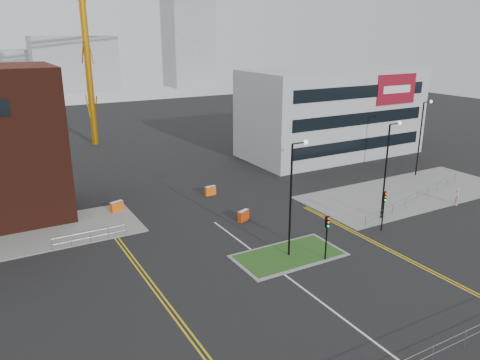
% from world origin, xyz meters
% --- Properties ---
extents(ground, '(200.00, 200.00, 0.00)m').
position_xyz_m(ground, '(0.00, 0.00, 0.00)').
color(ground, black).
rests_on(ground, ground).
extents(pavement_right, '(24.00, 10.00, 0.12)m').
position_xyz_m(pavement_right, '(22.00, 14.00, 0.06)').
color(pavement_right, slate).
rests_on(pavement_right, ground).
extents(island_kerb, '(8.60, 4.60, 0.08)m').
position_xyz_m(island_kerb, '(2.00, 8.00, 0.04)').
color(island_kerb, slate).
rests_on(island_kerb, ground).
extents(grass_island, '(8.00, 4.00, 0.12)m').
position_xyz_m(grass_island, '(2.00, 8.00, 0.06)').
color(grass_island, '#1E4517').
rests_on(grass_island, ground).
extents(office_block, '(25.00, 12.20, 12.00)m').
position_xyz_m(office_block, '(26.01, 31.97, 6.00)').
color(office_block, '#B1B3B6').
rests_on(office_block, ground).
extents(streetlamp_island, '(1.46, 0.36, 9.18)m').
position_xyz_m(streetlamp_island, '(2.22, 8.00, 5.41)').
color(streetlamp_island, black).
rests_on(streetlamp_island, ground).
extents(streetlamp_right_near, '(1.46, 0.36, 9.18)m').
position_xyz_m(streetlamp_right_near, '(14.22, 10.00, 5.41)').
color(streetlamp_right_near, black).
rests_on(streetlamp_right_near, ground).
extents(streetlamp_right_far, '(1.46, 0.36, 9.18)m').
position_xyz_m(streetlamp_right_far, '(28.22, 18.00, 5.41)').
color(streetlamp_right_far, black).
rests_on(streetlamp_right_far, ground).
extents(traffic_light_island, '(0.28, 0.33, 3.65)m').
position_xyz_m(traffic_light_island, '(4.00, 5.98, 2.57)').
color(traffic_light_island, black).
rests_on(traffic_light_island, ground).
extents(traffic_light_right, '(0.28, 0.33, 3.65)m').
position_xyz_m(traffic_light_right, '(12.00, 7.98, 2.57)').
color(traffic_light_right, black).
rests_on(traffic_light_right, ground).
extents(railing_front, '(24.05, 0.05, 1.10)m').
position_xyz_m(railing_front, '(0.00, -6.00, 0.78)').
color(railing_front, gray).
rests_on(railing_front, ground).
extents(railing_left, '(6.05, 0.05, 1.10)m').
position_xyz_m(railing_left, '(-11.00, 18.00, 0.74)').
color(railing_left, gray).
rests_on(railing_left, ground).
extents(railing_right, '(19.05, 5.05, 1.10)m').
position_xyz_m(railing_right, '(20.50, 11.50, 0.78)').
color(railing_right, gray).
rests_on(railing_right, ground).
extents(centre_line, '(0.15, 30.00, 0.01)m').
position_xyz_m(centre_line, '(0.00, 2.00, 0.01)').
color(centre_line, silver).
rests_on(centre_line, ground).
extents(yellow_left_a, '(0.12, 24.00, 0.01)m').
position_xyz_m(yellow_left_a, '(-9.00, 10.00, 0.01)').
color(yellow_left_a, gold).
rests_on(yellow_left_a, ground).
extents(yellow_left_b, '(0.12, 24.00, 0.01)m').
position_xyz_m(yellow_left_b, '(-8.70, 10.00, 0.01)').
color(yellow_left_b, gold).
rests_on(yellow_left_b, ground).
extents(yellow_right_a, '(0.12, 20.00, 0.01)m').
position_xyz_m(yellow_right_a, '(9.50, 6.00, 0.01)').
color(yellow_right_a, gold).
rests_on(yellow_right_a, ground).
extents(yellow_right_b, '(0.12, 20.00, 0.01)m').
position_xyz_m(yellow_right_b, '(9.80, 6.00, 0.01)').
color(yellow_right_b, gold).
rests_on(yellow_right_b, ground).
extents(skyline_b, '(24.00, 12.00, 16.00)m').
position_xyz_m(skyline_b, '(10.00, 130.00, 8.00)').
color(skyline_b, gray).
rests_on(skyline_b, ground).
extents(skyline_c, '(14.00, 12.00, 28.00)m').
position_xyz_m(skyline_c, '(45.00, 125.00, 14.00)').
color(skyline_c, gray).
rests_on(skyline_c, ground).
extents(skyline_d, '(30.00, 12.00, 12.00)m').
position_xyz_m(skyline_d, '(-8.00, 140.00, 6.00)').
color(skyline_d, gray).
rests_on(skyline_d, ground).
extents(pedestrian, '(0.76, 0.72, 1.75)m').
position_xyz_m(pedestrian, '(23.48, 8.94, 0.87)').
color(pedestrian, pink).
rests_on(pedestrian, ground).
extents(barrier_left, '(1.37, 0.82, 1.09)m').
position_xyz_m(barrier_left, '(-7.13, 24.00, 0.59)').
color(barrier_left, '#ED5C0D').
rests_on(barrier_left, ground).
extents(barrier_mid, '(1.24, 0.52, 1.01)m').
position_xyz_m(barrier_mid, '(3.00, 24.00, 0.55)').
color(barrier_mid, orange).
rests_on(barrier_mid, ground).
extents(barrier_right, '(1.27, 0.80, 1.02)m').
position_xyz_m(barrier_right, '(2.51, 16.00, 0.55)').
color(barrier_right, '#C8390B').
rests_on(barrier_right, ground).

